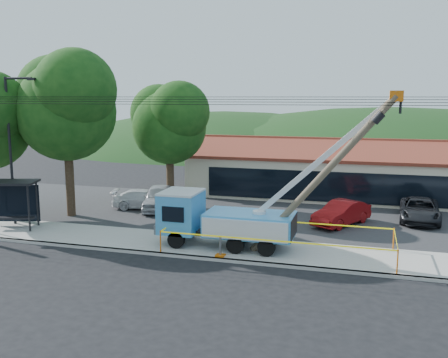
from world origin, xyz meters
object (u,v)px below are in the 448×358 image
car_red (341,226)px  car_white (145,210)px  bus_shelter (13,193)px  leaning_pole (328,170)px  car_dark (419,222)px  utility_truck (223,218)px  car_silver (160,211)px

car_red → car_white: size_ratio=0.98×
bus_shelter → car_red: bus_shelter is taller
leaning_pole → car_red: bearing=86.4°
car_white → bus_shelter: bearing=130.0°
leaning_pole → bus_shelter: leaning_pole is taller
car_dark → bus_shelter: bearing=-156.3°
car_dark → utility_truck: bearing=-136.4°
utility_truck → car_silver: 10.00m
car_silver → car_dark: 17.14m
car_silver → car_dark: (17.07, 1.52, 0.00)m
utility_truck → car_dark: utility_truck is taller
car_red → car_white: (-13.47, 0.84, 0.00)m
leaning_pole → car_white: leaning_pole is taller
bus_shelter → car_white: bus_shelter is taller
car_white → car_dark: 18.23m
bus_shelter → car_dark: (23.32, 8.63, -2.23)m
car_red → car_dark: (4.70, 2.37, 0.00)m
utility_truck → leaning_pole: utility_truck is taller
car_silver → car_red: car_silver is taller
utility_truck → car_white: size_ratio=2.62×
car_silver → car_red: (12.38, -0.84, 0.00)m
car_red → car_white: car_red is taller
utility_truck → bus_shelter: (-12.97, 0.11, 0.58)m
bus_shelter → car_dark: 24.96m
car_silver → car_red: 12.41m
utility_truck → car_dark: 13.64m
leaning_pole → car_dark: (5.12, 9.04, -4.41)m
leaning_pole → car_white: bearing=150.1°
car_dark → leaning_pole: bearing=-116.1°
bus_shelter → car_dark: bearing=3.8°
utility_truck → car_silver: utility_truck is taller
car_red → bus_shelter: bearing=-131.3°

